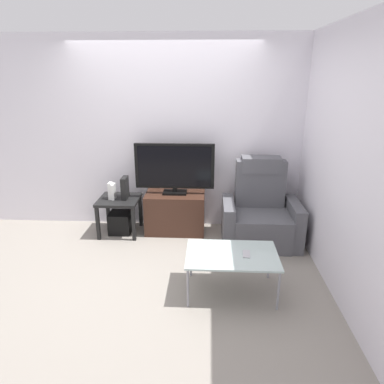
# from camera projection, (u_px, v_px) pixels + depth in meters

# --- Properties ---
(ground_plane) EXTENTS (6.40, 6.40, 0.00)m
(ground_plane) POSITION_uv_depth(u_px,v_px,m) (157.00, 261.00, 4.11)
(ground_plane) COLOR gray
(wall_back) EXTENTS (6.40, 0.06, 2.60)m
(wall_back) POSITION_uv_depth(u_px,v_px,m) (166.00, 135.00, 4.76)
(wall_back) COLOR silver
(wall_back) RESTS_ON ground
(wall_side) EXTENTS (0.06, 4.48, 2.60)m
(wall_side) POSITION_uv_depth(u_px,v_px,m) (333.00, 155.00, 3.60)
(wall_side) COLOR silver
(wall_side) RESTS_ON ground
(tv_stand) EXTENTS (0.80, 0.46, 0.55)m
(tv_stand) POSITION_uv_depth(u_px,v_px,m) (175.00, 212.00, 4.81)
(tv_stand) COLOR #3D2319
(tv_stand) RESTS_ON ground
(television) EXTENTS (1.06, 0.20, 0.69)m
(television) POSITION_uv_depth(u_px,v_px,m) (175.00, 168.00, 4.62)
(television) COLOR black
(television) RESTS_ON tv_stand
(recliner_armchair) EXTENTS (0.98, 0.78, 1.08)m
(recliner_armchair) POSITION_uv_depth(u_px,v_px,m) (260.00, 214.00, 4.51)
(recliner_armchair) COLOR #515156
(recliner_armchair) RESTS_ON ground
(side_table) EXTENTS (0.54, 0.54, 0.50)m
(side_table) POSITION_uv_depth(u_px,v_px,m) (119.00, 204.00, 4.73)
(side_table) COLOR black
(side_table) RESTS_ON ground
(subwoofer_box) EXTENTS (0.29, 0.29, 0.29)m
(subwoofer_box) POSITION_uv_depth(u_px,v_px,m) (121.00, 222.00, 4.82)
(subwoofer_box) COLOR black
(subwoofer_box) RESTS_ON ground
(book_leftmost) EXTENTS (0.04, 0.11, 0.23)m
(book_leftmost) POSITION_uv_depth(u_px,v_px,m) (110.00, 191.00, 4.65)
(book_leftmost) COLOR white
(book_leftmost) RESTS_ON side_table
(book_middle) EXTENTS (0.03, 0.13, 0.21)m
(book_middle) POSITION_uv_depth(u_px,v_px,m) (114.00, 192.00, 4.65)
(book_middle) COLOR white
(book_middle) RESTS_ON side_table
(game_console) EXTENTS (0.07, 0.20, 0.30)m
(game_console) POSITION_uv_depth(u_px,v_px,m) (125.00, 188.00, 4.66)
(game_console) COLOR black
(game_console) RESTS_ON side_table
(coffee_table) EXTENTS (0.90, 0.60, 0.43)m
(coffee_table) POSITION_uv_depth(u_px,v_px,m) (232.00, 256.00, 3.42)
(coffee_table) COLOR #B2C6C1
(coffee_table) RESTS_ON ground
(cell_phone) EXTENTS (0.08, 0.15, 0.01)m
(cell_phone) POSITION_uv_depth(u_px,v_px,m) (246.00, 254.00, 3.40)
(cell_phone) COLOR #B7B7BC
(cell_phone) RESTS_ON coffee_table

